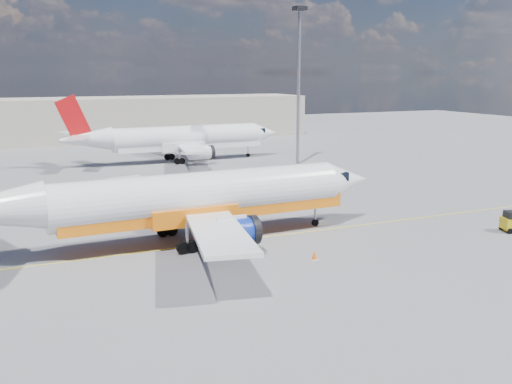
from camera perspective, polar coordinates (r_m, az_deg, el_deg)
name	(u,v)px	position (r m, az deg, el deg)	size (l,w,h in m)	color
ground	(263,250)	(41.59, 0.72, -5.83)	(240.00, 240.00, 0.00)	slate
taxi_line	(247,239)	(44.22, -0.88, -4.74)	(70.00, 0.15, 0.01)	yellow
terminal_main	(127,118)	(113.47, -12.75, 7.20)	(70.00, 14.00, 8.00)	#A79F90
main_jet	(188,199)	(42.79, -6.82, -0.68)	(33.76, 26.69, 10.23)	white
second_jet	(180,139)	(83.01, -7.61, 5.29)	(32.59, 25.76, 9.88)	white
traffic_cone	(315,255)	(39.62, 5.88, -6.33)	(0.45, 0.45, 0.64)	white
floodlight_mast	(299,72)	(79.51, 4.30, 11.91)	(1.55, 1.55, 21.29)	#919199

